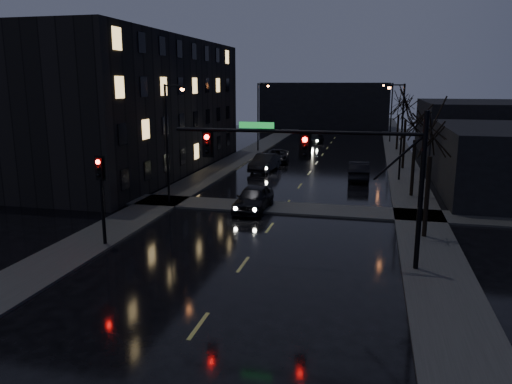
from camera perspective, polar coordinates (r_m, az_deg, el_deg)
The scene contains 22 objects.
ground at distance 16.10m, azimuth -9.08°, elevation -18.06°, with size 160.00×160.00×0.00m, color black.
sidewalk_left at distance 50.42m, azimuth -3.10°, elevation 3.24°, with size 3.00×140.00×0.12m, color #2D2D2B.
sidewalk_right at distance 48.54m, azimuth 16.57°, elevation 2.38°, with size 3.00×140.00×0.12m, color #2D2D2B.
sidewalk_cross at distance 32.76m, azimuth 3.14°, elevation -1.82°, with size 40.00×3.00×0.12m, color #2D2D2B.
apartment_block at distance 48.13m, azimuth -14.21°, elevation 9.56°, with size 12.00×30.00×12.00m, color black.
commercial_right_far at distance 62.07m, azimuth 23.99°, elevation 6.66°, with size 12.00×18.00×6.00m, color black.
far_block at distance 91.26m, azimuth 7.94°, elevation 9.76°, with size 22.00×10.00×8.00m, color black.
signal_mast at distance 22.07m, azimuth 8.83°, elevation 3.80°, with size 11.11×0.41×7.00m.
signal_pole_left at distance 25.85m, azimuth -17.27°, elevation 0.46°, with size 0.35×0.41×4.53m.
tree_near at distance 27.00m, azimuth 19.54°, elevation 7.68°, with size 3.52×3.52×8.08m.
tree_mid_a at distance 36.96m, azimuth 17.88°, elevation 8.30°, with size 3.30×3.30×7.58m.
tree_mid_b at distance 48.88m, azimuth 16.86°, elevation 10.16°, with size 3.74×3.74×8.59m.
tree_far at distance 62.87m, azimuth 16.08°, elevation 10.11°, with size 3.43×3.43×7.88m.
streetlight_l_near at distance 33.59m, azimuth -9.84°, elevation 6.54°, with size 1.53×0.28×8.00m.
streetlight_l_far at distance 59.32m, azimuth 0.44°, elevation 9.22°, with size 1.53×0.28×8.00m.
streetlight_r_mid at distance 42.96m, azimuth 16.08°, elevation 7.50°, with size 1.53×0.28×8.00m.
streetlight_r_far at distance 70.88m, azimuth 15.06°, elevation 9.34°, with size 1.53×0.28×8.00m.
oncoming_car_a at distance 32.08m, azimuth -0.29°, elevation -0.73°, with size 1.91×4.76×1.62m, color black.
oncoming_car_b at distance 46.45m, azimuth 1.01°, elevation 3.39°, with size 1.70×4.87×1.60m, color black.
oncoming_car_c at distance 51.72m, azimuth 2.48°, elevation 4.16°, with size 2.22×4.82×1.34m, color black.
oncoming_car_d at distance 67.91m, azimuth 6.72°, elevation 6.06°, with size 1.81×4.45×1.29m, color black.
lead_car at distance 43.08m, azimuth 11.66°, elevation 2.41°, with size 1.70×4.86×1.60m, color black.
Camera 1 is at (5.47, -12.77, 8.14)m, focal length 35.00 mm.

